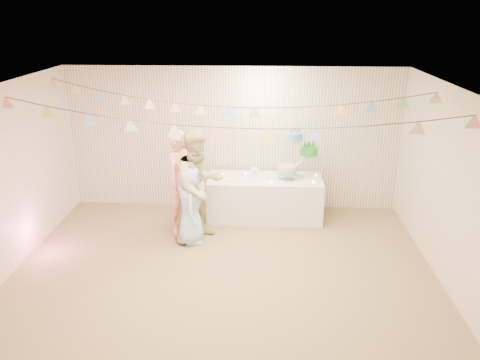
{
  "coord_description": "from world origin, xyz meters",
  "views": [
    {
      "loc": [
        0.52,
        -5.66,
        3.56
      ],
      "look_at": [
        0.2,
        0.8,
        1.15
      ],
      "focal_mm": 35.0,
      "sensor_mm": 36.0,
      "label": 1
    }
  ],
  "objects_px": {
    "person_adult_b": "(199,186)",
    "cake_stand": "(297,154)",
    "person_adult_a": "(182,182)",
    "table": "(265,198)",
    "person_child": "(190,205)"
  },
  "relations": [
    {
      "from": "person_adult_b",
      "to": "person_child",
      "type": "height_order",
      "value": "person_adult_b"
    },
    {
      "from": "cake_stand",
      "to": "person_adult_b",
      "type": "height_order",
      "value": "person_adult_b"
    },
    {
      "from": "cake_stand",
      "to": "person_adult_b",
      "type": "distance_m",
      "value": 1.85
    },
    {
      "from": "person_adult_a",
      "to": "cake_stand",
      "type": "bearing_deg",
      "value": -43.66
    },
    {
      "from": "person_adult_a",
      "to": "person_adult_b",
      "type": "distance_m",
      "value": 0.41
    },
    {
      "from": "table",
      "to": "person_child",
      "type": "height_order",
      "value": "person_child"
    },
    {
      "from": "cake_stand",
      "to": "person_adult_a",
      "type": "distance_m",
      "value": 2.04
    },
    {
      "from": "table",
      "to": "cake_stand",
      "type": "distance_m",
      "value": 0.97
    },
    {
      "from": "cake_stand",
      "to": "table",
      "type": "bearing_deg",
      "value": -174.81
    },
    {
      "from": "cake_stand",
      "to": "person_adult_a",
      "type": "relative_size",
      "value": 0.49
    },
    {
      "from": "person_adult_b",
      "to": "cake_stand",
      "type": "bearing_deg",
      "value": -11.45
    },
    {
      "from": "table",
      "to": "cake_stand",
      "type": "height_order",
      "value": "cake_stand"
    },
    {
      "from": "cake_stand",
      "to": "person_adult_a",
      "type": "bearing_deg",
      "value": -161.18
    },
    {
      "from": "person_adult_a",
      "to": "person_child",
      "type": "bearing_deg",
      "value": -126.5
    },
    {
      "from": "person_child",
      "to": "cake_stand",
      "type": "bearing_deg",
      "value": -66.35
    }
  ]
}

